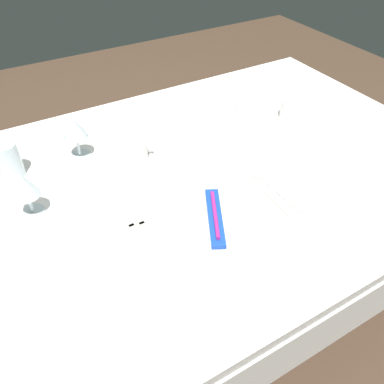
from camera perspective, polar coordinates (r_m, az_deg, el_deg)
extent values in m
plane|color=#4C3828|center=(1.73, -1.05, -17.23)|extent=(6.00, 6.00, 0.00)
cube|color=white|center=(1.18, -1.48, 1.51)|extent=(1.80, 1.10, 0.04)
cube|color=white|center=(0.99, 15.29, -21.50)|extent=(1.80, 0.01, 0.18)
cube|color=white|center=(1.66, -10.71, 9.13)|extent=(1.80, 0.01, 0.18)
cylinder|color=brown|center=(2.08, 12.29, 7.47)|extent=(0.07, 0.07, 0.70)
cylinder|color=white|center=(1.02, 3.37, -4.32)|extent=(0.27, 0.27, 0.02)
cube|color=blue|center=(1.01, 3.41, -3.72)|extent=(0.13, 0.20, 0.01)
cylinder|color=#CC268C|center=(1.00, 3.43, -3.27)|extent=(0.09, 0.16, 0.01)
cube|color=beige|center=(0.97, -5.33, -7.76)|extent=(0.01, 0.18, 0.00)
cube|color=beige|center=(1.04, -7.79, -4.08)|extent=(0.02, 0.04, 0.00)
cube|color=beige|center=(0.97, -6.71, -8.37)|extent=(0.02, 0.19, 0.00)
cube|color=beige|center=(1.04, -9.29, -4.39)|extent=(0.02, 0.04, 0.00)
cube|color=beige|center=(1.10, 10.52, -1.40)|extent=(0.02, 0.18, 0.00)
cube|color=beige|center=(1.15, 7.36, 1.43)|extent=(0.02, 0.06, 0.00)
cube|color=beige|center=(1.11, 11.98, -1.10)|extent=(0.02, 0.17, 0.00)
ellipsoid|color=beige|center=(1.17, 9.15, 1.75)|extent=(0.03, 0.04, 0.01)
cube|color=beige|center=(1.14, 12.90, -0.24)|extent=(0.02, 0.18, 0.00)
ellipsoid|color=beige|center=(1.19, 9.75, 2.55)|extent=(0.03, 0.04, 0.01)
cylinder|color=white|center=(1.49, 14.07, 10.44)|extent=(0.14, 0.14, 0.01)
cylinder|color=white|center=(1.47, 14.34, 11.82)|extent=(0.07, 0.07, 0.07)
torus|color=white|center=(1.49, 15.43, 12.22)|extent=(0.05, 0.01, 0.05)
cylinder|color=white|center=(1.41, 4.56, 9.78)|extent=(0.13, 0.13, 0.01)
cylinder|color=white|center=(1.39, 4.64, 11.15)|extent=(0.08, 0.08, 0.07)
torus|color=white|center=(1.41, 6.09, 11.66)|extent=(0.05, 0.01, 0.05)
cylinder|color=white|center=(1.24, -8.35, 4.67)|extent=(0.12, 0.12, 0.01)
cylinder|color=white|center=(1.22, -8.52, 6.09)|extent=(0.08, 0.08, 0.07)
torus|color=white|center=(1.23, -6.76, 6.79)|extent=(0.05, 0.01, 0.05)
cylinder|color=silver|center=(1.14, -22.37, -2.73)|extent=(0.06, 0.06, 0.01)
cylinder|color=silver|center=(1.12, -22.79, -1.52)|extent=(0.01, 0.01, 0.06)
cone|color=silver|center=(1.08, -23.67, 1.03)|extent=(0.07, 0.07, 0.07)
cylinder|color=silver|center=(1.30, -16.15, 5.19)|extent=(0.07, 0.07, 0.01)
cylinder|color=silver|center=(1.28, -16.46, 6.57)|extent=(0.01, 0.01, 0.07)
cone|color=silver|center=(1.25, -17.05, 9.14)|extent=(0.08, 0.08, 0.07)
cylinder|color=silver|center=(1.27, -25.45, 4.25)|extent=(0.07, 0.07, 0.11)
cylinder|color=#C68C1E|center=(1.28, -25.16, 3.46)|extent=(0.06, 0.06, 0.06)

